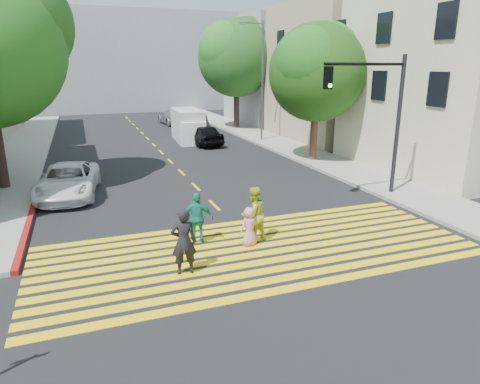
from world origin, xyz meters
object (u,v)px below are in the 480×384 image
dark_car_near (203,135)px  traffic_signal (380,108)px  white_van (188,127)px  pedestrian_child (249,226)px  pedestrian_extra (198,218)px  dark_car_parked (198,123)px  pedestrian_man (184,242)px  pedestrian_woman (254,214)px  silver_car (173,117)px  white_sedan (68,181)px  tree_right_far (237,54)px  tree_right_near (317,67)px

dark_car_near → traffic_signal: 15.77m
white_van → pedestrian_child: bearing=-94.4°
pedestrian_child → pedestrian_extra: size_ratio=0.76×
pedestrian_extra → dark_car_parked: size_ratio=0.40×
pedestrian_man → pedestrian_woman: 3.00m
pedestrian_child → silver_car: (3.82, 29.94, 0.10)m
silver_car → white_sedan: bearing=63.1°
pedestrian_extra → dark_car_parked: pedestrian_extra is taller
pedestrian_child → pedestrian_extra: pedestrian_extra is taller
white_sedan → white_van: white_van is taller
pedestrian_man → pedestrian_child: size_ratio=1.48×
pedestrian_extra → white_van: 19.62m
tree_right_far → pedestrian_man: size_ratio=5.14×
tree_right_near → dark_car_near: bearing=121.6°
dark_car_near → traffic_signal: traffic_signal is taller
pedestrian_extra → silver_car: (5.29, 29.18, -0.11)m
dark_car_parked → white_van: size_ratio=0.83×
pedestrian_child → tree_right_far: bearing=-122.0°
tree_right_far → dark_car_near: bearing=-126.8°
dark_car_near → white_van: 2.03m
pedestrian_woman → pedestrian_child: size_ratio=1.44×
pedestrian_woman → dark_car_near: bearing=-115.1°
tree_right_far → white_sedan: bearing=-129.4°
tree_right_near → silver_car: size_ratio=1.59×
pedestrian_extra → traffic_signal: traffic_signal is taller
white_sedan → dark_car_near: bearing=56.3°
white_sedan → silver_car: size_ratio=0.99×
tree_right_near → dark_car_near: (-4.69, 7.63, -4.66)m
pedestrian_man → silver_car: bearing=-96.4°
white_van → white_sedan: bearing=-120.5°
tree_right_far → dark_car_near: tree_right_far is taller
pedestrian_woman → white_sedan: bearing=-67.4°
tree_right_near → pedestrian_child: bearing=-128.4°
pedestrian_child → pedestrian_extra: 1.66m
pedestrian_extra → dark_car_parked: 24.76m
tree_right_far → white_sedan: tree_right_far is taller
dark_car_parked → white_van: 5.22m
tree_right_far → dark_car_parked: bearing=-178.3°
dark_car_near → pedestrian_man: bearing=66.1°
white_sedan → pedestrian_man: bearing=-63.7°
tree_right_near → dark_car_parked: bearing=102.7°
pedestrian_child → dark_car_near: dark_car_near is taller
pedestrian_child → white_van: size_ratio=0.25×
white_sedan → tree_right_near: bearing=18.3°
pedestrian_man → pedestrian_extra: (0.90, 1.93, -0.10)m
pedestrian_woman → pedestrian_man: bearing=14.4°
tree_right_near → dark_car_near: tree_right_near is taller
tree_right_far → silver_car: tree_right_far is taller
white_sedan → dark_car_parked: bearing=65.9°
tree_right_near → pedestrian_child: tree_right_near is taller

